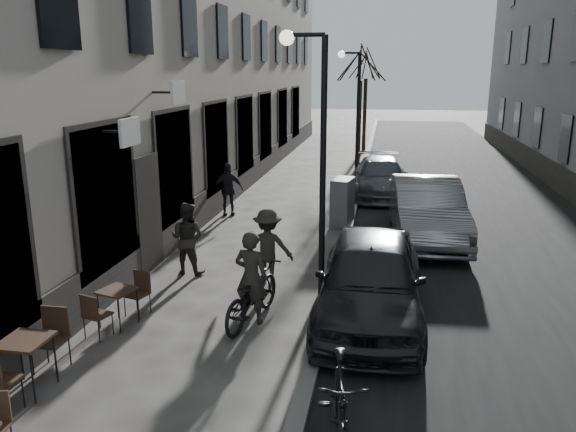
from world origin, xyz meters
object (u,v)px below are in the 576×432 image
(bistro_set_b, at_px, (26,360))
(bicycle, at_px, (251,294))
(streetlamp_far, at_px, (354,102))
(car_far, at_px, (380,177))
(tree_far, at_px, (366,64))
(pedestrian_mid, at_px, (268,247))
(utility_cabinet, at_px, (342,202))
(tree_near, at_px, (361,63))
(streetlamp_near, at_px, (314,137))
(pedestrian_near, at_px, (187,238))
(moped, at_px, (340,409))
(car_near, at_px, (371,278))
(bistro_set_c, at_px, (118,304))
(pedestrian_far, at_px, (228,189))
(car_mid, at_px, (427,210))

(bistro_set_b, relative_size, bicycle, 0.81)
(streetlamp_far, xyz_separation_m, car_far, (1.17, -2.55, -2.50))
(tree_far, relative_size, pedestrian_mid, 3.51)
(utility_cabinet, bearing_deg, tree_near, 100.69)
(streetlamp_near, relative_size, tree_far, 0.89)
(streetlamp_near, height_order, streetlamp_far, same)
(pedestrian_near, bearing_deg, moped, 132.79)
(tree_near, relative_size, pedestrian_mid, 3.51)
(pedestrian_mid, distance_m, car_near, 2.57)
(car_near, height_order, moped, car_near)
(streetlamp_far, bearing_deg, bistro_set_b, -102.09)
(bistro_set_c, distance_m, bicycle, 2.34)
(streetlamp_far, height_order, bistro_set_b, streetlamp_far)
(tree_far, bearing_deg, pedestrian_far, -103.00)
(streetlamp_far, xyz_separation_m, pedestrian_mid, (-1.00, -11.63, -2.35))
(streetlamp_near, xyz_separation_m, tree_far, (0.07, 21.00, 1.50))
(streetlamp_near, xyz_separation_m, pedestrian_mid, (-1.00, 0.37, -2.35))
(pedestrian_near, height_order, car_mid, car_mid)
(bistro_set_c, xyz_separation_m, car_near, (4.35, 1.04, 0.37))
(bistro_set_b, bearing_deg, tree_near, 79.27)
(bicycle, distance_m, pedestrian_far, 7.74)
(bistro_set_c, height_order, utility_cabinet, utility_cabinet)
(car_mid, xyz_separation_m, moped, (-1.51, -9.00, -0.22))
(tree_near, distance_m, car_far, 6.93)
(streetlamp_far, height_order, pedestrian_mid, streetlamp_far)
(bicycle, relative_size, car_far, 0.43)
(bistro_set_c, relative_size, car_near, 0.31)
(bistro_set_b, bearing_deg, pedestrian_near, 82.85)
(pedestrian_near, height_order, pedestrian_mid, pedestrian_mid)
(tree_far, distance_m, pedestrian_far, 16.03)
(tree_far, bearing_deg, car_near, -87.14)
(streetlamp_far, height_order, moped, streetlamp_far)
(bistro_set_c, xyz_separation_m, pedestrian_mid, (2.18, 2.41, 0.40))
(pedestrian_mid, bearing_deg, moped, 102.65)
(pedestrian_mid, bearing_deg, streetlamp_far, -103.01)
(pedestrian_near, bearing_deg, utility_cabinet, -116.31)
(bistro_set_b, bearing_deg, streetlamp_far, 77.63)
(streetlamp_near, bearing_deg, pedestrian_far, 120.43)
(tree_near, distance_m, moped, 20.21)
(tree_near, height_order, car_near, tree_near)
(streetlamp_far, distance_m, car_far, 3.76)
(streetlamp_far, relative_size, bistro_set_c, 3.62)
(car_far, bearing_deg, car_near, -93.37)
(streetlamp_near, xyz_separation_m, bicycle, (-0.91, -1.47, -2.64))
(bistro_set_b, height_order, pedestrian_mid, pedestrian_mid)
(tree_far, bearing_deg, bistro_set_b, -98.00)
(bistro_set_c, relative_size, car_far, 0.31)
(car_mid, bearing_deg, pedestrian_far, 161.21)
(car_near, bearing_deg, bistro_set_b, -145.24)
(tree_far, distance_m, car_near, 22.37)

